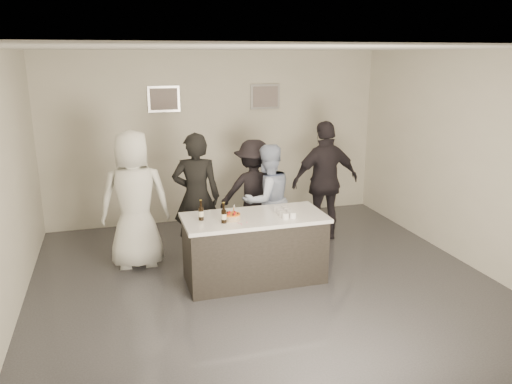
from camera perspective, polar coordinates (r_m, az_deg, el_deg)
The scene contains 18 objects.
floor at distance 6.64m, azimuth 1.24°, elevation -10.72°, with size 6.00×6.00×0.00m, color #3D3D42.
ceiling at distance 5.96m, azimuth 1.42°, elevation 16.12°, with size 6.00×6.00×0.00m, color white.
wall_back at distance 8.98m, azimuth -4.55°, elevation 6.25°, with size 6.00×0.04×3.00m, color beige.
wall_front at distance 3.54m, azimuth 16.49°, elevation -9.08°, with size 6.00×0.04×3.00m, color beige.
wall_right at distance 7.59m, azimuth 23.49°, elevation 3.30°, with size 0.04×6.00×3.00m, color beige.
picture_left at distance 8.73m, azimuth -10.50°, elevation 10.41°, with size 0.54×0.04×0.44m, color #B2B2B7.
picture_right at distance 9.09m, azimuth 1.04°, elevation 10.85°, with size 0.54×0.04×0.44m, color #B2B2B7.
bar_counter at distance 6.65m, azimuth -0.18°, elevation -6.44°, with size 1.86×0.86×0.90m, color white.
cake at distance 6.34m, azimuth -2.77°, elevation -2.88°, with size 0.22×0.22×0.07m, color orange.
beer_bottle_a at distance 6.34m, azimuth -6.31°, elevation -2.09°, with size 0.07×0.07×0.26m, color black.
beer_bottle_b at distance 6.21m, azimuth -3.70°, elevation -2.41°, with size 0.07×0.07×0.26m, color black.
tumbler_cluster at distance 6.55m, azimuth 3.31°, elevation -2.28°, with size 0.19×0.40×0.08m, color orange.
candles at distance 6.20m, azimuth -1.63°, elevation -3.65°, with size 0.24×0.08×0.01m, color pink.
person_main_black at distance 7.26m, azimuth -6.82°, elevation -0.57°, with size 0.69×0.45×1.88m, color black.
person_main_blue at distance 7.43m, azimuth 1.29°, elevation -0.90°, with size 0.81×0.63×1.67m, color #AABBDE.
person_guest_left at distance 7.13m, azimuth -13.70°, elevation -0.88°, with size 0.96×0.62×1.96m, color white.
person_guest_right at distance 8.07m, azimuth 7.93°, elevation 1.23°, with size 1.13×0.47×1.94m, color black.
person_guest_back at distance 7.90m, azimuth -0.24°, elevation 0.05°, with size 1.07×0.62×1.66m, color black.
Camera 1 is at (-1.83, -5.67, 2.93)m, focal length 35.00 mm.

